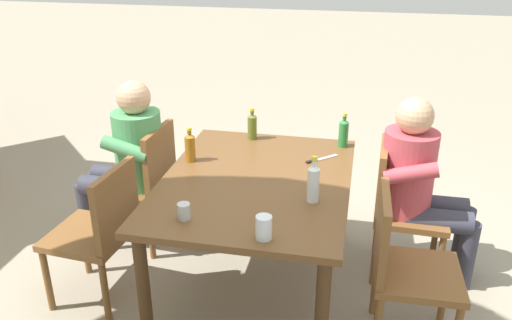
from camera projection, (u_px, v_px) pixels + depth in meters
ground_plane at (256, 282)px, 3.34m from camera, size 24.00×24.00×0.00m
dining_table at (256, 192)px, 3.08m from camera, size 1.44×1.08×0.73m
chair_far_right at (145, 180)px, 3.59m from camera, size 0.47×0.47×0.87m
chair_near_right at (398, 203)px, 3.28m from camera, size 0.46×0.46×0.87m
chair_near_left at (403, 263)px, 2.70m from camera, size 0.45×0.45×0.87m
chair_far_left at (101, 228)px, 3.01m from camera, size 0.48×0.48×0.87m
person_in_white_shirt at (128, 156)px, 3.55m from camera, size 0.47×0.61×1.18m
person_in_plaid_shirt at (420, 181)px, 3.19m from camera, size 0.47×0.61×1.18m
bottle_amber at (190, 147)px, 3.24m from camera, size 0.06×0.06×0.22m
bottle_olive at (252, 126)px, 3.59m from camera, size 0.06×0.06×0.22m
bottle_clear at (313, 182)px, 2.76m from camera, size 0.06×0.06×0.26m
bottle_green at (344, 132)px, 3.46m from camera, size 0.06×0.06×0.23m
cup_steel at (184, 211)px, 2.62m from camera, size 0.06×0.06×0.08m
cup_glass at (264, 228)px, 2.44m from camera, size 0.08×0.08×0.12m
table_knife at (319, 159)px, 3.29m from camera, size 0.18×0.19×0.01m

